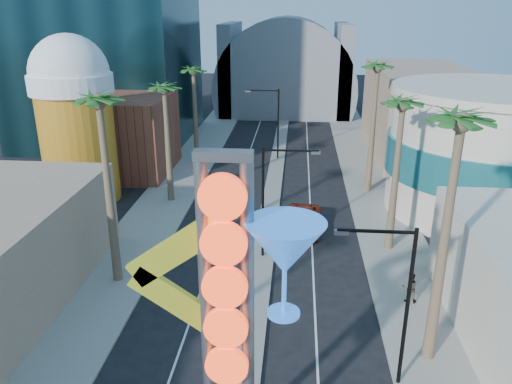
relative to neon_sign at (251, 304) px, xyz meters
name	(u,v)px	position (x,y,z in m)	size (l,w,h in m)	color
sidewalk_west	(179,182)	(-10.32, 32.04, -7.23)	(5.00, 100.00, 0.15)	gray
sidewalk_east	(372,187)	(8.68, 32.04, -7.23)	(5.00, 100.00, 0.15)	gray
median	(275,175)	(-0.82, 35.04, -7.23)	(1.60, 84.00, 0.15)	gray
brick_filler_west	(122,135)	(-16.82, 35.04, -3.31)	(10.00, 10.00, 8.00)	brown
filler_east	(417,111)	(15.18, 45.04, -2.31)	(10.00, 20.00, 10.00)	#A08467
beer_mug	(75,114)	(-17.82, 27.04, 0.54)	(7.00, 7.00, 14.50)	#AA6816
turquoise_building	(489,152)	(17.18, 27.04, -2.06)	(16.60, 16.60, 10.60)	beige
canopy	(286,85)	(-0.82, 69.04, -3.00)	(22.00, 16.00, 22.00)	slate
neon_sign	(251,304)	(0.00, 0.00, 0.00)	(6.53, 2.60, 12.55)	gray
streetlight_0	(271,192)	(-0.27, 17.04, -2.43)	(3.79, 0.25, 8.00)	black
streetlight_1	(273,117)	(-1.36, 41.04, -2.43)	(3.79, 0.25, 8.00)	black
streetlight_2	(398,294)	(5.91, 5.04, -2.47)	(3.45, 0.25, 8.00)	black
palm_1	(100,114)	(-9.82, 13.04, 3.52)	(2.40, 2.40, 12.70)	brown
palm_2	(165,96)	(-9.82, 27.04, 2.17)	(2.40, 2.40, 11.20)	brown
palm_3	(194,77)	(-9.82, 39.04, 2.17)	(2.40, 2.40, 11.20)	brown
palm_5	(459,140)	(8.18, 7.04, 3.96)	(2.40, 2.40, 13.20)	brown
palm_6	(402,114)	(8.18, 19.04, 2.62)	(2.40, 2.40, 11.70)	brown
palm_7	(377,76)	(8.18, 31.04, 3.52)	(2.40, 2.40, 12.70)	brown
red_pickup	(302,221)	(1.93, 21.68, -6.47)	(2.77, 6.01, 1.67)	#A5270C
pedestrian_b	(410,287)	(8.22, 11.98, -6.23)	(0.90, 0.70, 1.86)	gray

